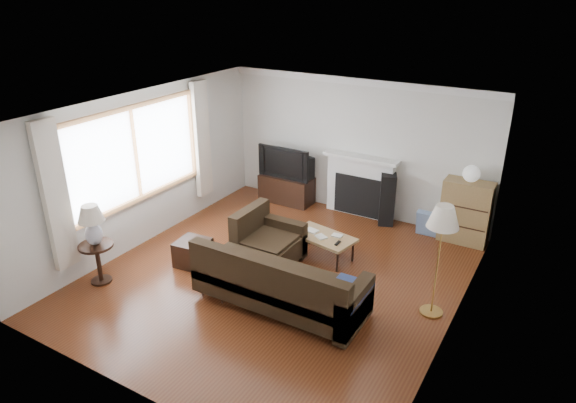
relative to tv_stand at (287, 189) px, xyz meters
The scene contains 17 objects.
room 2.98m from the tv_stand, 62.09° to the right, with size 5.10×5.60×2.54m.
window 3.19m from the tv_stand, 112.91° to the right, with size 0.12×2.74×1.54m, color #986438.
curtain_near 4.49m from the tv_stand, 104.47° to the right, with size 0.10×0.35×2.10m, color silver.
curtain_far 1.96m from the tv_stand, 132.98° to the right, with size 0.10×0.35×2.10m, color silver.
fireplace 1.51m from the tv_stand, ahead, with size 1.40×0.26×1.15m, color white.
tv_stand is the anchor object (origin of this frame).
television 0.57m from the tv_stand, ahead, with size 1.08×0.14×0.62m, color black.
speaker_left 0.42m from the tv_stand, ahead, with size 0.26×0.32×0.95m, color black.
speaker_right 2.06m from the tv_stand, ahead, with size 0.26×0.31×0.94m, color black.
bookshelf 3.41m from the tv_stand, ahead, with size 0.78×0.37×1.07m, color olive.
globe_lamp 3.53m from the tv_stand, ahead, with size 0.27×0.27×0.27m, color white.
sectional_sofa 3.56m from the tv_stand, 60.78° to the right, with size 2.51×1.83×0.81m, color black.
coffee_table 2.30m from the tv_stand, 45.08° to the right, with size 0.99×0.54×0.39m, color #9F7B4C.
footstool 2.83m from the tv_stand, 89.92° to the right, with size 0.47×0.47×0.40m, color black.
floor_lamp 4.21m from the tv_stand, 32.17° to the right, with size 0.40×0.40×1.55m, color #A37938.
side_table 3.99m from the tv_stand, 102.08° to the right, with size 0.49×0.49×0.61m, color black.
table_lamp 4.04m from the tv_stand, 102.08° to the right, with size 0.37×0.37×0.59m, color silver.
Camera 1 is at (3.44, -5.55, 4.05)m, focal length 32.00 mm.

